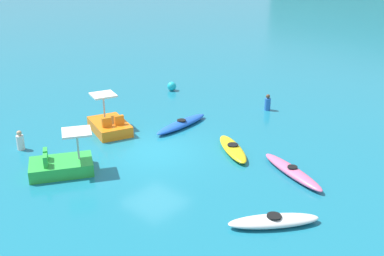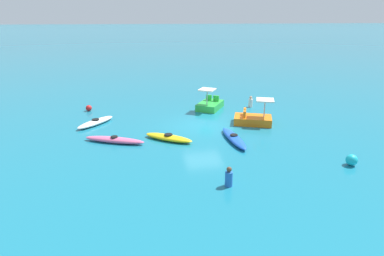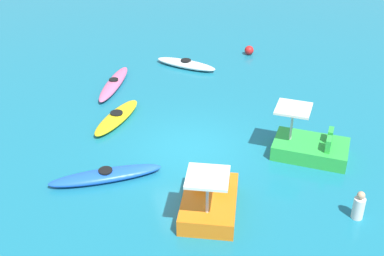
% 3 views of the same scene
% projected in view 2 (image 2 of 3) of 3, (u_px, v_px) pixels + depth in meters
% --- Properties ---
extents(ground_plane, '(600.00, 600.00, 0.00)m').
position_uv_depth(ground_plane, '(204.00, 125.00, 20.67)').
color(ground_plane, '#19728C').
extents(kayak_yellow, '(2.85, 2.29, 0.37)m').
position_uv_depth(kayak_yellow, '(168.00, 138.00, 18.11)').
color(kayak_yellow, yellow).
rests_on(kayak_yellow, ground_plane).
extents(kayak_white, '(2.49, 2.75, 0.37)m').
position_uv_depth(kayak_white, '(96.00, 122.00, 20.76)').
color(kayak_white, white).
rests_on(kayak_white, ground_plane).
extents(kayak_pink, '(3.50, 1.93, 0.37)m').
position_uv_depth(kayak_pink, '(114.00, 140.00, 17.79)').
color(kayak_pink, pink).
rests_on(kayak_pink, ground_plane).
extents(kayak_blue, '(0.84, 3.51, 0.37)m').
position_uv_depth(kayak_blue, '(234.00, 138.00, 18.06)').
color(kayak_blue, blue).
rests_on(kayak_blue, ground_plane).
extents(pedal_boat_orange, '(2.77, 2.24, 1.68)m').
position_uv_depth(pedal_boat_orange, '(253.00, 119.00, 20.88)').
color(pedal_boat_orange, orange).
rests_on(pedal_boat_orange, ground_plane).
extents(pedal_boat_green, '(2.55, 2.83, 1.68)m').
position_uv_depth(pedal_boat_green, '(210.00, 105.00, 24.25)').
color(pedal_boat_green, green).
rests_on(pedal_boat_green, ground_plane).
extents(buoy_cyan, '(0.54, 0.54, 0.54)m').
position_uv_depth(buoy_cyan, '(352.00, 160.00, 15.03)').
color(buoy_cyan, '#19B7C6').
rests_on(buoy_cyan, ground_plane).
extents(buoy_red, '(0.45, 0.45, 0.45)m').
position_uv_depth(buoy_red, '(89.00, 108.00, 23.74)').
color(buoy_red, red).
rests_on(buoy_red, ground_plane).
extents(person_near_shore, '(0.36, 0.36, 0.88)m').
position_uv_depth(person_near_shore, '(251.00, 102.00, 24.70)').
color(person_near_shore, silver).
rests_on(person_near_shore, ground_plane).
extents(person_by_kayaks, '(0.44, 0.44, 0.88)m').
position_uv_depth(person_by_kayaks, '(229.00, 178.00, 13.15)').
color(person_by_kayaks, blue).
rests_on(person_by_kayaks, ground_plane).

